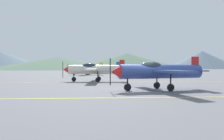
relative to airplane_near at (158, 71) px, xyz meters
name	(u,v)px	position (x,y,z in m)	size (l,w,h in m)	color
ground_plane	(138,90)	(-1.37, 0.04, -1.35)	(400.00, 400.00, 0.00)	slate
apron_line_near	(152,98)	(-1.37, -3.89, -1.35)	(80.00, 0.16, 0.01)	yellow
apron_line_far	(125,82)	(-1.37, 8.16, -1.35)	(80.00, 0.16, 0.01)	yellow
airplane_near	(158,71)	(0.00, 0.00, 0.00)	(7.04, 8.02, 2.41)	#33478C
airplane_mid	(94,69)	(-4.63, 9.47, 0.00)	(6.99, 8.04, 2.41)	silver
airplane_far	(137,68)	(2.08, 20.16, 0.00)	(7.00, 8.05, 2.41)	white
airplane_back	(86,68)	(-6.61, 28.84, 0.00)	(7.03, 8.05, 2.41)	silver
hill_centerleft	(58,63)	(-26.65, 114.63, 2.18)	(76.82, 76.82, 7.06)	#4C6651
hill_centerright	(127,61)	(16.63, 146.50, 4.16)	(79.94, 79.94, 11.02)	#4C6651
hill_right	(202,60)	(67.27, 136.62, 4.74)	(50.07, 50.07, 12.19)	slate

